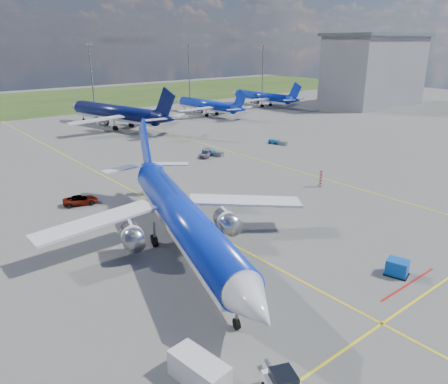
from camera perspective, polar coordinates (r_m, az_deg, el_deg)
ground at (r=53.32m, az=1.37°, el=-6.98°), size 400.00×400.00×0.00m
taxiway_lines at (r=75.06m, az=-12.36°, el=0.48°), size 60.25×160.00×0.02m
floodlight_masts at (r=152.41m, az=-24.01°, el=13.47°), size 202.20×0.50×22.70m
terminal_building at (r=179.54m, az=19.04°, el=14.85°), size 42.00×22.00×26.00m
warning_post at (r=75.60m, az=12.54°, el=1.79°), size 0.50×0.50×3.00m
bg_jet_n at (r=129.57m, az=-13.85°, el=8.18°), size 45.05×53.33×12.18m
bg_jet_ne at (r=147.94m, az=-2.23°, el=10.03°), size 29.90×37.83×9.42m
bg_jet_ene at (r=169.95m, az=4.94°, el=11.16°), size 29.60×37.97×9.63m
main_airliner at (r=51.96m, az=-5.15°, el=-7.80°), size 47.91×55.15×12.21m
uld_container at (r=50.15m, az=21.69°, el=-9.16°), size 2.24×2.52×1.69m
service_van at (r=33.95m, az=-3.26°, el=-22.30°), size 2.65×4.93×2.07m
service_car_b at (r=69.37m, az=-18.25°, el=-1.01°), size 5.50×3.50×1.41m
service_car_c at (r=93.37m, az=-2.41°, el=5.03°), size 4.93×4.76×1.42m
baggage_tug_w at (r=94.67m, az=-1.57°, el=5.12°), size 2.71×5.03×1.09m
baggage_tug_e at (r=105.82m, az=6.94°, el=6.47°), size 2.35×4.70×1.02m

